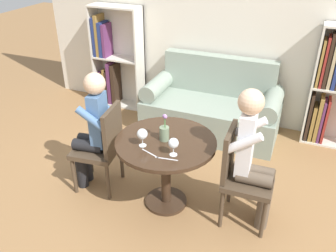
# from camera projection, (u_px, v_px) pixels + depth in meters

# --- Properties ---
(ground_plane) EXTENTS (16.00, 16.00, 0.00)m
(ground_plane) POSITION_uv_depth(u_px,v_px,m) (166.00, 202.00, 3.45)
(ground_plane) COLOR olive
(back_wall) EXTENTS (5.20, 0.05, 2.70)m
(back_wall) POSITION_uv_depth(u_px,v_px,m) (227.00, 18.00, 4.37)
(back_wall) COLOR silver
(back_wall) RESTS_ON ground_plane
(round_table) EXTENTS (0.89, 0.89, 0.70)m
(round_table) POSITION_uv_depth(u_px,v_px,m) (166.00, 155.00, 3.18)
(round_table) COLOR #382619
(round_table) RESTS_ON ground_plane
(couch) EXTENTS (1.67, 0.80, 0.92)m
(couch) POSITION_uv_depth(u_px,v_px,m) (212.00, 108.00, 4.53)
(couch) COLOR gray
(couch) RESTS_ON ground_plane
(bookshelf_left) EXTENTS (0.72, 0.28, 1.43)m
(bookshelf_left) POSITION_uv_depth(u_px,v_px,m) (113.00, 61.00, 5.10)
(bookshelf_left) COLOR silver
(bookshelf_left) RESTS_ON ground_plane
(bookshelf_right) EXTENTS (0.72, 0.28, 1.43)m
(bookshelf_right) POSITION_uv_depth(u_px,v_px,m) (335.00, 88.00, 4.10)
(bookshelf_right) COLOR silver
(bookshelf_right) RESTS_ON ground_plane
(chair_left) EXTENTS (0.47, 0.47, 0.90)m
(chair_left) POSITION_uv_depth(u_px,v_px,m) (103.00, 145.00, 3.43)
(chair_left) COLOR #473828
(chair_left) RESTS_ON ground_plane
(chair_right) EXTENTS (0.43, 0.43, 0.90)m
(chair_right) POSITION_uv_depth(u_px,v_px,m) (241.00, 172.00, 3.04)
(chair_right) COLOR #473828
(chair_right) RESTS_ON ground_plane
(person_left) EXTENTS (0.44, 0.37, 1.23)m
(person_left) POSITION_uv_depth(u_px,v_px,m) (92.00, 130.00, 3.37)
(person_left) COLOR black
(person_left) RESTS_ON ground_plane
(person_right) EXTENTS (0.42, 0.35, 1.27)m
(person_right) POSITION_uv_depth(u_px,v_px,m) (253.00, 156.00, 2.93)
(person_right) COLOR brown
(person_right) RESTS_ON ground_plane
(wine_glass_left) EXTENTS (0.09, 0.09, 0.16)m
(wine_glass_left) POSITION_uv_depth(u_px,v_px,m) (142.00, 134.00, 2.98)
(wine_glass_left) COLOR white
(wine_glass_left) RESTS_ON round_table
(wine_glass_right) EXTENTS (0.09, 0.09, 0.16)m
(wine_glass_right) POSITION_uv_depth(u_px,v_px,m) (173.00, 144.00, 2.86)
(wine_glass_right) COLOR white
(wine_glass_right) RESTS_ON round_table
(flower_vase) EXTENTS (0.09, 0.09, 0.26)m
(flower_vase) POSITION_uv_depth(u_px,v_px,m) (164.00, 131.00, 3.07)
(flower_vase) COLOR gray
(flower_vase) RESTS_ON round_table
(knife_left_setting) EXTENTS (0.19, 0.04, 0.00)m
(knife_left_setting) POSITION_uv_depth(u_px,v_px,m) (166.00, 159.00, 2.86)
(knife_left_setting) COLOR silver
(knife_left_setting) RESTS_ON round_table
(fork_left_setting) EXTENTS (0.18, 0.08, 0.00)m
(fork_left_setting) POSITION_uv_depth(u_px,v_px,m) (150.00, 153.00, 2.93)
(fork_left_setting) COLOR silver
(fork_left_setting) RESTS_ON round_table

